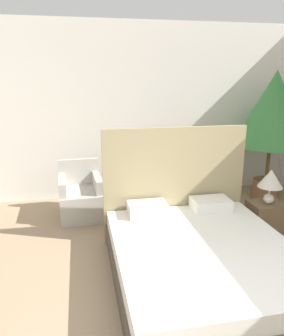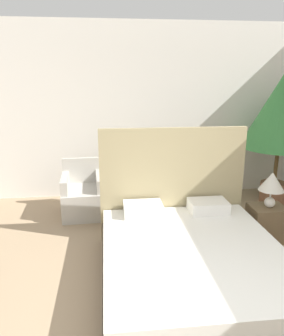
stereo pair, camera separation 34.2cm
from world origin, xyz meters
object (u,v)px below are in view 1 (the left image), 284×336
(armchair_near_window_left, at_px, (81,199))
(armchair_near_window_right, at_px, (148,194))
(nightstand, at_px, (265,219))
(table_lamp, at_px, (271,180))
(potted_palm, at_px, (273,112))
(bed, at_px, (200,255))
(side_table, at_px, (115,199))

(armchair_near_window_left, bearing_deg, armchair_near_window_right, -2.89)
(nightstand, relative_size, table_lamp, 1.00)
(nightstand, distance_m, table_lamp, 0.54)
(table_lamp, bearing_deg, armchair_near_window_right, 140.54)
(armchair_near_window_left, bearing_deg, potted_palm, -1.07)
(bed, bearing_deg, armchair_near_window_right, 94.98)
(armchair_near_window_left, bearing_deg, nightstand, -27.63)
(armchair_near_window_right, height_order, nightstand, armchair_near_window_right)
(bed, relative_size, table_lamp, 4.69)
(potted_palm, xyz_separation_m, table_lamp, (-0.71, -1.21, -0.72))
(armchair_near_window_left, height_order, armchair_near_window_right, same)
(armchair_near_window_left, distance_m, table_lamp, 2.67)
(bed, distance_m, armchair_near_window_left, 2.19)
(armchair_near_window_left, bearing_deg, table_lamp, -28.03)
(potted_palm, height_order, nightstand, potted_palm)
(armchair_near_window_left, relative_size, side_table, 1.71)
(armchair_near_window_right, height_order, table_lamp, table_lamp)
(bed, bearing_deg, table_lamp, 31.50)
(bed, height_order, side_table, bed)
(table_lamp, relative_size, side_table, 0.96)
(bed, distance_m, side_table, 1.93)
(potted_palm, xyz_separation_m, side_table, (-2.58, -0.13, -1.25))
(bed, xyz_separation_m, table_lamp, (1.19, 0.73, 0.50))
(bed, bearing_deg, side_table, 110.26)
(bed, height_order, armchair_near_window_left, bed)
(side_table, bearing_deg, armchair_near_window_left, 176.33)
(table_lamp, bearing_deg, armchair_near_window_left, 154.85)
(nightstand, relative_size, side_table, 0.96)
(armchair_near_window_left, bearing_deg, bed, -60.28)
(armchair_near_window_right, xyz_separation_m, nightstand, (1.35, -1.09, -0.04))
(bed, xyz_separation_m, potted_palm, (1.91, 1.94, 1.22))
(armchair_near_window_right, relative_size, table_lamp, 1.78)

